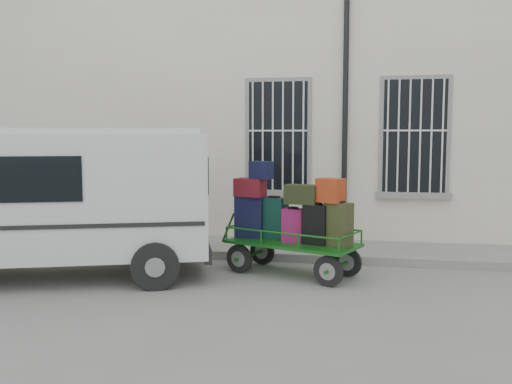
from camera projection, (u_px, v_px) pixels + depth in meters
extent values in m
plane|color=slate|center=(275.00, 282.00, 8.88)|extent=(80.00, 80.00, 0.00)
cube|color=beige|center=(309.00, 105.00, 13.96)|extent=(24.00, 5.00, 6.00)
cylinder|color=black|center=(345.00, 108.00, 11.28)|extent=(0.11, 0.11, 5.60)
cube|color=black|center=(278.00, 136.00, 11.64)|extent=(1.20, 0.08, 2.20)
cube|color=gray|center=(278.00, 193.00, 11.74)|extent=(1.45, 0.22, 0.12)
cube|color=black|center=(415.00, 136.00, 11.15)|extent=(1.20, 0.08, 2.20)
cube|color=gray|center=(413.00, 195.00, 11.25)|extent=(1.45, 0.22, 0.12)
cube|color=slate|center=(292.00, 249.00, 11.03)|extent=(24.00, 1.70, 0.15)
cylinder|color=black|center=(239.00, 259.00, 9.43)|extent=(0.46, 0.23, 0.48)
cylinder|color=gray|center=(239.00, 259.00, 9.43)|extent=(0.27, 0.18, 0.26)
cylinder|color=black|center=(262.00, 251.00, 10.03)|extent=(0.46, 0.23, 0.48)
cylinder|color=gray|center=(262.00, 251.00, 10.03)|extent=(0.27, 0.18, 0.26)
cylinder|color=black|center=(328.00, 271.00, 8.56)|extent=(0.46, 0.23, 0.48)
cylinder|color=gray|center=(328.00, 271.00, 8.56)|extent=(0.27, 0.18, 0.26)
cylinder|color=black|center=(348.00, 262.00, 9.17)|extent=(0.46, 0.23, 0.48)
cylinder|color=gray|center=(348.00, 262.00, 9.17)|extent=(0.27, 0.18, 0.26)
cube|color=#166219|center=(293.00, 243.00, 9.27)|extent=(2.30, 1.66, 0.05)
cylinder|color=#166219|center=(228.00, 228.00, 9.94)|extent=(0.27, 0.14, 0.53)
cube|color=black|center=(250.00, 217.00, 9.62)|extent=(0.50, 0.28, 0.70)
cube|color=black|center=(250.00, 195.00, 9.59)|extent=(0.22, 0.17, 0.03)
cube|color=#0E342D|center=(274.00, 218.00, 9.55)|extent=(0.50, 0.40, 0.69)
cube|color=black|center=(274.00, 197.00, 9.51)|extent=(0.21, 0.18, 0.03)
cube|color=#811753|center=(293.00, 225.00, 9.26)|extent=(0.36, 0.27, 0.54)
cube|color=black|center=(293.00, 208.00, 9.23)|extent=(0.17, 0.15, 0.03)
cube|color=black|center=(316.00, 224.00, 9.03)|extent=(0.43, 0.35, 0.63)
cube|color=black|center=(316.00, 204.00, 8.99)|extent=(0.19, 0.17, 0.03)
cube|color=#32361B|center=(338.00, 224.00, 8.88)|extent=(0.48, 0.43, 0.68)
cube|color=black|center=(339.00, 202.00, 8.85)|extent=(0.20, 0.18, 0.03)
cube|color=maroon|center=(250.00, 187.00, 9.57)|extent=(0.55, 0.41, 0.30)
cube|color=black|center=(302.00, 194.00, 9.10)|extent=(0.58, 0.41, 0.30)
cube|color=maroon|center=(330.00, 190.00, 8.90)|extent=(0.48, 0.44, 0.38)
cube|color=black|center=(261.00, 170.00, 9.41)|extent=(0.41, 0.34, 0.29)
cube|color=silver|center=(58.00, 194.00, 9.03)|extent=(5.02, 3.41, 1.89)
cube|color=silver|center=(56.00, 132.00, 8.93)|extent=(4.77, 3.19, 0.10)
cube|color=black|center=(204.00, 173.00, 9.34)|extent=(0.53, 1.40, 0.58)
cube|color=black|center=(204.00, 245.00, 9.47)|extent=(0.74, 1.87, 0.23)
cube|color=white|center=(207.00, 231.00, 9.45)|extent=(0.18, 0.43, 0.13)
cylinder|color=black|center=(155.00, 266.00, 8.41)|extent=(0.75, 0.45, 0.71)
cylinder|color=black|center=(158.00, 241.00, 10.31)|extent=(0.75, 0.45, 0.71)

